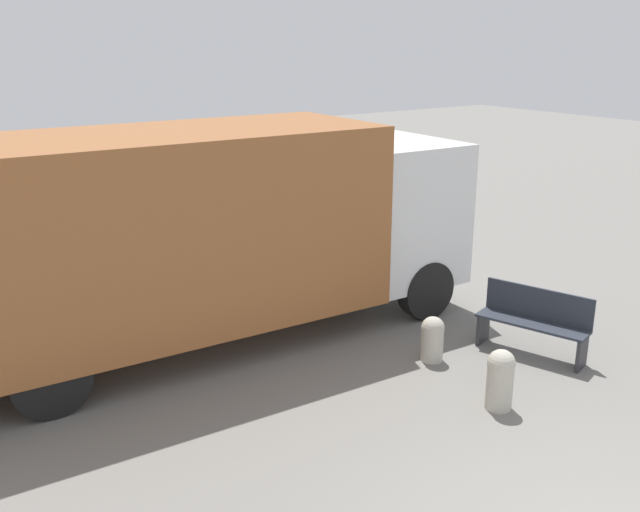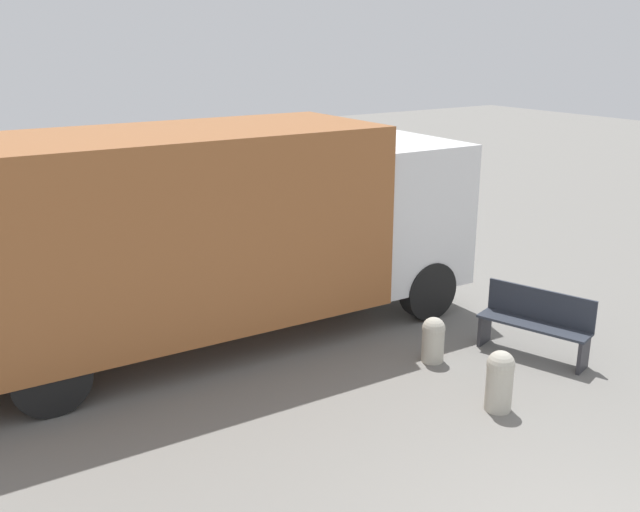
% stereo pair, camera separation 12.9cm
% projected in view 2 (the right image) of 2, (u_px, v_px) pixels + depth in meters
% --- Properties ---
extents(delivery_truck, '(8.00, 2.55, 3.04)m').
position_uv_depth(delivery_truck, '(206.00, 227.00, 9.85)').
color(delivery_truck, '#99592D').
rests_on(delivery_truck, ground).
extents(park_bench, '(0.84, 1.56, 0.93)m').
position_uv_depth(park_bench, '(536.00, 321.00, 9.70)').
color(park_bench, '#282D38').
rests_on(park_bench, ground).
extents(bollard_near_bench, '(0.33, 0.33, 0.75)m').
position_uv_depth(bollard_near_bench, '(500.00, 378.00, 8.29)').
color(bollard_near_bench, '#B2AD9E').
rests_on(bollard_near_bench, ground).
extents(bollard_far_bench, '(0.31, 0.31, 0.63)m').
position_uv_depth(bollard_far_bench, '(433.00, 338.00, 9.56)').
color(bollard_far_bench, '#B2AD9E').
rests_on(bollard_far_bench, ground).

